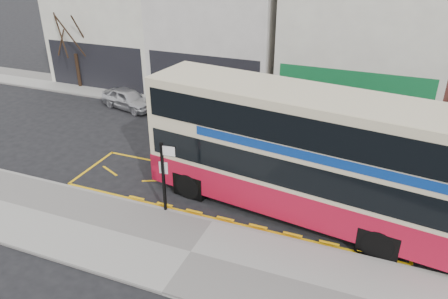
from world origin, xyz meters
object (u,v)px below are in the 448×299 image
at_px(bus_stop_post, 165,171).
at_px(car_silver, 128,99).
at_px(double_decker_bus, 305,153).
at_px(car_grey, 234,116).
at_px(car_white, 403,138).
at_px(street_tree_left, 71,23).

height_order(bus_stop_post, car_silver, bus_stop_post).
distance_m(double_decker_bus, car_grey, 8.79).
bearing_deg(bus_stop_post, car_white, 41.83).
height_order(car_silver, car_grey, car_grey).
xyz_separation_m(double_decker_bus, street_tree_left, (-17.83, 9.28, 1.91)).
bearing_deg(car_silver, street_tree_left, 82.72).
distance_m(bus_stop_post, car_silver, 11.97).
xyz_separation_m(bus_stop_post, car_grey, (-0.50, 8.76, -1.19)).
bearing_deg(car_silver, double_decker_bus, -105.25).
xyz_separation_m(car_white, street_tree_left, (-21.34, 1.94, 3.86)).
bearing_deg(street_tree_left, double_decker_bus, -27.51).
relative_size(car_grey, car_white, 0.98).
bearing_deg(car_silver, car_white, -74.66).
distance_m(car_grey, street_tree_left, 13.32).
relative_size(bus_stop_post, car_silver, 0.78).
xyz_separation_m(car_silver, car_white, (15.95, 0.22, -0.00)).
xyz_separation_m(double_decker_bus, bus_stop_post, (-4.81, -2.01, -0.69)).
relative_size(car_silver, car_grey, 0.87).
bearing_deg(bus_stop_post, double_decker_bus, 16.15).
distance_m(bus_stop_post, car_grey, 8.85).
bearing_deg(car_grey, car_silver, 92.76).
bearing_deg(car_white, double_decker_bus, 135.54).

